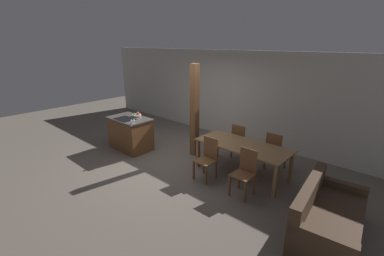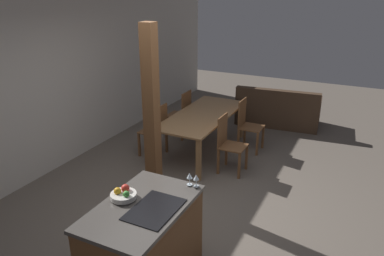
% 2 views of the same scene
% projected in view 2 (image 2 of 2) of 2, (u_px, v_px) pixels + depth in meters
% --- Properties ---
extents(ground_plane, '(16.00, 16.00, 0.00)m').
position_uv_depth(ground_plane, '(186.00, 210.00, 5.10)').
color(ground_plane, '#665B51').
extents(wall_back, '(11.20, 0.08, 2.70)m').
position_uv_depth(wall_back, '(36.00, 92.00, 5.65)').
color(wall_back, beige).
rests_on(wall_back, ground_plane).
extents(kitchen_island, '(1.23, 0.77, 0.93)m').
position_uv_depth(kitchen_island, '(144.00, 245.00, 3.70)').
color(kitchen_island, brown).
rests_on(kitchen_island, ground_plane).
extents(fruit_bowl, '(0.26, 0.26, 0.12)m').
position_uv_depth(fruit_bowl, '(123.00, 194.00, 3.64)').
color(fruit_bowl, silver).
rests_on(fruit_bowl, kitchen_island).
extents(wine_glass_near, '(0.06, 0.06, 0.14)m').
position_uv_depth(wine_glass_near, '(196.00, 178.00, 3.82)').
color(wine_glass_near, silver).
rests_on(wine_glass_near, kitchen_island).
extents(wine_glass_middle, '(0.06, 0.06, 0.14)m').
position_uv_depth(wine_glass_middle, '(190.00, 176.00, 3.85)').
color(wine_glass_middle, silver).
rests_on(wine_glass_middle, kitchen_island).
extents(dining_table, '(2.11, 0.91, 0.73)m').
position_uv_depth(dining_table, '(203.00, 119.00, 6.60)').
color(dining_table, olive).
rests_on(dining_table, ground_plane).
extents(dining_chair_near_left, '(0.40, 0.40, 0.94)m').
position_uv_depth(dining_chair_near_left, '(229.00, 143.00, 5.98)').
color(dining_chair_near_left, brown).
rests_on(dining_chair_near_left, ground_plane).
extents(dining_chair_near_right, '(0.40, 0.40, 0.94)m').
position_uv_depth(dining_chair_near_right, '(248.00, 124.00, 6.77)').
color(dining_chair_near_right, brown).
rests_on(dining_chair_near_right, ground_plane).
extents(dining_chair_far_left, '(0.40, 0.40, 0.94)m').
position_uv_depth(dining_chair_far_left, '(156.00, 129.00, 6.54)').
color(dining_chair_far_left, brown).
rests_on(dining_chair_far_left, ground_plane).
extents(dining_chair_far_right, '(0.40, 0.40, 0.94)m').
position_uv_depth(dining_chair_far_right, '(181.00, 113.00, 7.33)').
color(dining_chair_far_right, brown).
rests_on(dining_chair_far_right, ground_plane).
extents(couch, '(1.00, 1.80, 0.84)m').
position_uv_depth(couch, '(278.00, 111.00, 8.10)').
color(couch, '#473323').
rests_on(couch, ground_plane).
extents(timber_post, '(0.18, 0.18, 2.43)m').
position_uv_depth(timber_post, '(152.00, 113.00, 5.16)').
color(timber_post, brown).
rests_on(timber_post, ground_plane).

